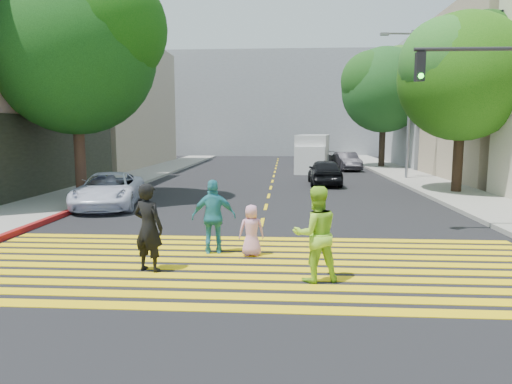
# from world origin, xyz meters

# --- Properties ---
(ground) EXTENTS (120.00, 120.00, 0.00)m
(ground) POSITION_xyz_m (0.00, 0.00, 0.00)
(ground) COLOR black
(sidewalk_left) EXTENTS (3.00, 40.00, 0.15)m
(sidewalk_left) POSITION_xyz_m (-8.50, 22.00, 0.07)
(sidewalk_left) COLOR gray
(sidewalk_left) RESTS_ON ground
(sidewalk_right) EXTENTS (3.00, 60.00, 0.15)m
(sidewalk_right) POSITION_xyz_m (8.50, 15.00, 0.07)
(sidewalk_right) COLOR gray
(sidewalk_right) RESTS_ON ground
(curb_red) EXTENTS (0.20, 8.00, 0.16)m
(curb_red) POSITION_xyz_m (-6.90, 6.00, 0.08)
(curb_red) COLOR maroon
(curb_red) RESTS_ON ground
(crosswalk) EXTENTS (13.40, 5.30, 0.01)m
(crosswalk) POSITION_xyz_m (0.00, 1.28, 0.01)
(crosswalk) COLOR yellow
(crosswalk) RESTS_ON ground
(lane_line) EXTENTS (0.12, 34.40, 0.01)m
(lane_line) POSITION_xyz_m (0.00, 22.50, 0.01)
(lane_line) COLOR yellow
(lane_line) RESTS_ON ground
(building_left_tan) EXTENTS (12.00, 16.00, 10.00)m
(building_left_tan) POSITION_xyz_m (-16.00, 28.00, 5.00)
(building_left_tan) COLOR tan
(building_left_tan) RESTS_ON ground
(building_right_grey) EXTENTS (10.00, 10.00, 10.00)m
(building_right_grey) POSITION_xyz_m (15.00, 30.00, 5.00)
(building_right_grey) COLOR gray
(building_right_grey) RESTS_ON ground
(backdrop_block) EXTENTS (30.00, 8.00, 12.00)m
(backdrop_block) POSITION_xyz_m (0.00, 48.00, 6.00)
(backdrop_block) COLOR gray
(backdrop_block) RESTS_ON ground
(tree_left) EXTENTS (8.49, 8.16, 9.52)m
(tree_left) POSITION_xyz_m (-7.79, 10.24, 6.42)
(tree_left) COLOR #3B231C
(tree_left) RESTS_ON ground
(tree_right_near) EXTENTS (7.00, 6.80, 8.32)m
(tree_right_near) POSITION_xyz_m (8.73, 13.12, 5.63)
(tree_right_near) COLOR black
(tree_right_near) RESTS_ON ground
(tree_right_far) EXTENTS (7.75, 7.44, 9.44)m
(tree_right_far) POSITION_xyz_m (8.37, 27.96, 6.38)
(tree_right_far) COLOR black
(tree_right_far) RESTS_ON ground
(pedestrian_man) EXTENTS (0.80, 0.66, 1.87)m
(pedestrian_man) POSITION_xyz_m (-2.11, 0.74, 0.94)
(pedestrian_man) COLOR black
(pedestrian_man) RESTS_ON ground
(pedestrian_woman) EXTENTS (1.07, 0.92, 1.89)m
(pedestrian_woman) POSITION_xyz_m (1.34, 0.33, 0.94)
(pedestrian_woman) COLOR #9FDE30
(pedestrian_woman) RESTS_ON ground
(pedestrian_child) EXTENTS (0.66, 0.49, 1.23)m
(pedestrian_child) POSITION_xyz_m (-0.05, 2.06, 0.61)
(pedestrian_child) COLOR pink
(pedestrian_child) RESTS_ON ground
(pedestrian_extra) EXTENTS (1.11, 0.60, 1.79)m
(pedestrian_extra) POSITION_xyz_m (-0.96, 2.21, 0.90)
(pedestrian_extra) COLOR teal
(pedestrian_extra) RESTS_ON ground
(white_sedan) EXTENTS (2.98, 5.08, 1.33)m
(white_sedan) POSITION_xyz_m (-6.07, 8.66, 0.66)
(white_sedan) COLOR silver
(white_sedan) RESTS_ON ground
(dark_car_near) EXTENTS (1.70, 4.19, 1.43)m
(dark_car_near) POSITION_xyz_m (2.90, 16.43, 0.71)
(dark_car_near) COLOR black
(dark_car_near) RESTS_ON ground
(silver_car) EXTENTS (2.02, 4.85, 1.40)m
(silver_car) POSITION_xyz_m (3.70, 29.86, 0.70)
(silver_car) COLOR #ACACAC
(silver_car) RESTS_ON ground
(dark_car_parked) EXTENTS (1.90, 4.23, 1.35)m
(dark_car_parked) POSITION_xyz_m (5.28, 25.79, 0.67)
(dark_car_parked) COLOR #232127
(dark_car_parked) RESTS_ON ground
(white_van) EXTENTS (2.79, 5.79, 2.62)m
(white_van) POSITION_xyz_m (2.68, 24.42, 1.25)
(white_van) COLOR silver
(white_van) RESTS_ON ground
(traffic_signal) EXTENTS (3.75, 0.34, 5.50)m
(traffic_signal) POSITION_xyz_m (6.85, 4.64, 3.56)
(traffic_signal) COLOR #2E2D37
(traffic_signal) RESTS_ON ground
(street_lamp) EXTENTS (1.95, 0.41, 8.63)m
(street_lamp) POSITION_xyz_m (7.76, 19.08, 4.95)
(street_lamp) COLOR gray
(street_lamp) RESTS_ON ground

